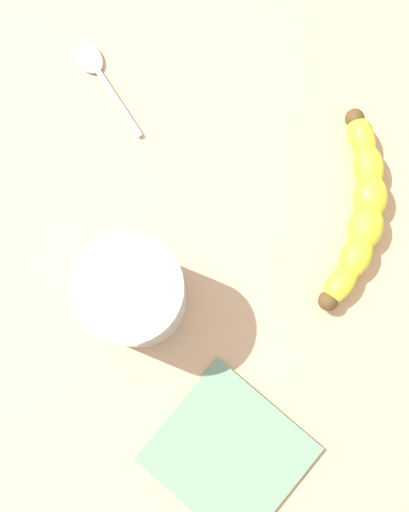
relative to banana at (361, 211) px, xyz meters
The scene contains 5 objects.
wooden_tabletop 13.08cm from the banana, 149.30° to the right, with size 120.00×120.00×3.00cm, color tan.
banana is the anchor object (origin of this frame).
smoothie_glass 21.95cm from the banana, 104.95° to the right, with size 8.74×8.74×10.30cm.
teaspoon 29.12cm from the banana, 157.25° to the right, with size 11.27×2.64×0.80cm.
folded_napkin 24.80cm from the banana, 65.90° to the right, with size 12.22×11.51×0.60cm, color slate.
Camera 1 is at (13.53, -13.19, 65.77)cm, focal length 48.26 mm.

